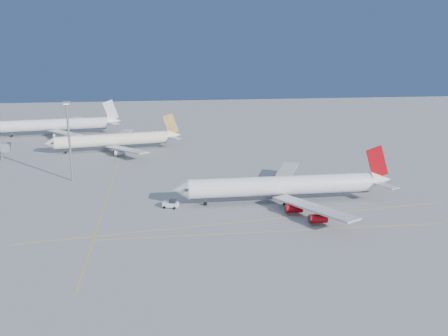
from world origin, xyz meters
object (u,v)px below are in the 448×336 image
airliner_etihad (115,140)px  pushback_tug (171,204)px  airliner_third (58,125)px  light_mast (69,135)px  airliner_virgin (286,186)px

airliner_etihad → pushback_tug: size_ratio=11.97×
pushback_tug → airliner_etihad: bearing=125.9°
airliner_third → light_mast: size_ratio=2.29×
airliner_third → pushback_tug: (52.87, -115.87, -3.89)m
airliner_virgin → airliner_etihad: (-55.72, 75.76, -0.33)m
airliner_virgin → airliner_etihad: airliner_virgin is taller
airliner_virgin → light_mast: light_mast is taller
pushback_tug → light_mast: (-32.69, 31.77, 14.76)m
airliner_etihad → light_mast: light_mast is taller
airliner_etihad → pushback_tug: (21.92, -76.88, -3.46)m
airliner_virgin → light_mast: (-66.49, 30.65, 10.97)m
airliner_etihad → airliner_third: 49.78m
airliner_virgin → light_mast: size_ratio=2.45×
airliner_third → pushback_tug: airliner_third is taller
airliner_third → airliner_virgin: bearing=-61.0°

